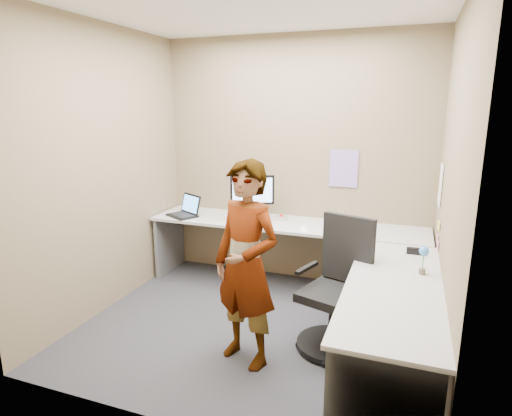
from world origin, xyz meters
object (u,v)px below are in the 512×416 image
at_px(monitor, 252,192).
at_px(person, 246,265).
at_px(desk, 312,258).
at_px(office_chair, 337,297).

height_order(monitor, person, person).
distance_m(desk, person, 0.94).
relative_size(monitor, person, 0.28).
distance_m(monitor, office_chair, 1.56).
bearing_deg(desk, monitor, 146.90).
xyz_separation_m(monitor, office_chair, (1.09, -0.94, -0.61)).
height_order(desk, office_chair, office_chair).
bearing_deg(person, office_chair, 55.02).
xyz_separation_m(office_chair, person, (-0.62, -0.43, 0.35)).
distance_m(desk, monitor, 1.04).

